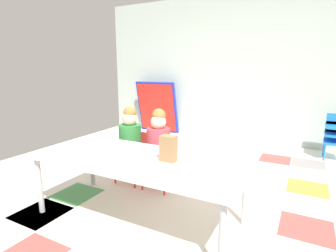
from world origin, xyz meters
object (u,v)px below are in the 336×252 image
folded_activity_table (157,107)px  paper_bag_brown (168,148)px  paper_plate_near_edge (82,149)px  seated_child_middle_seat (159,142)px  donut_powdered_loose (118,148)px  seated_child_near_camera (131,138)px  donut_powdered_on_plate (82,148)px  craft_table (137,162)px

folded_activity_table → paper_bag_brown: bearing=-58.4°
paper_bag_brown → paper_plate_near_edge: (-0.88, -0.11, -0.11)m
seated_child_middle_seat → donut_powdered_loose: bearing=-103.6°
seated_child_near_camera → seated_child_middle_seat: same height
seated_child_near_camera → folded_activity_table: folded_activity_table is taller
seated_child_middle_seat → paper_plate_near_edge: size_ratio=5.10×
paper_bag_brown → donut_powdered_on_plate: size_ratio=2.22×
craft_table → paper_plate_near_edge: 0.60m
folded_activity_table → donut_powdered_loose: size_ratio=8.57×
paper_plate_near_edge → donut_powdered_loose: bearing=25.7°
craft_table → paper_plate_near_edge: bearing=-173.8°
paper_bag_brown → donut_powdered_loose: bearing=175.1°
seated_child_middle_seat → paper_bag_brown: bearing=-54.0°
folded_activity_table → paper_plate_near_edge: 3.24m
craft_table → donut_powdered_on_plate: (-0.60, -0.07, 0.07)m
craft_table → donut_powdered_on_plate: bearing=-173.8°
craft_table → donut_powdered_loose: bearing=162.2°
donut_powdered_on_plate → donut_powdered_loose: bearing=25.7°
seated_child_near_camera → seated_child_middle_seat: 0.38m
seated_child_middle_seat → seated_child_near_camera: bearing=180.0°
paper_bag_brown → seated_child_near_camera: bearing=143.9°
seated_child_near_camera → paper_plate_near_edge: seated_child_near_camera is taller
seated_child_middle_seat → folded_activity_table: (-1.41, 2.40, -0.02)m
seated_child_middle_seat → donut_powdered_on_plate: 0.84m
paper_bag_brown → paper_plate_near_edge: size_ratio=1.22×
folded_activity_table → donut_powdered_on_plate: (0.96, -3.10, 0.07)m
donut_powdered_loose → donut_powdered_on_plate: bearing=-154.3°
folded_activity_table → paper_plate_near_edge: size_ratio=6.04×
craft_table → folded_activity_table: size_ratio=1.76×
folded_activity_table → donut_powdered_loose: folded_activity_table is taller
paper_plate_near_edge → donut_powdered_loose: size_ratio=1.42×
folded_activity_table → donut_powdered_on_plate: 3.24m
folded_activity_table → donut_powdered_loose: (1.28, -2.94, 0.07)m
seated_child_near_camera → donut_powdered_on_plate: seated_child_near_camera is taller
folded_activity_table → paper_plate_near_edge: (0.96, -3.10, 0.05)m
folded_activity_table → craft_table: bearing=-62.9°
paper_plate_near_edge → seated_child_middle_seat: bearing=57.1°
craft_table → donut_powdered_on_plate: size_ratio=19.35×
craft_table → folded_activity_table: folded_activity_table is taller
seated_child_middle_seat → paper_bag_brown: (0.43, -0.59, 0.14)m
folded_activity_table → donut_powdered_loose: bearing=-66.5°
paper_bag_brown → craft_table: bearing=-172.0°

